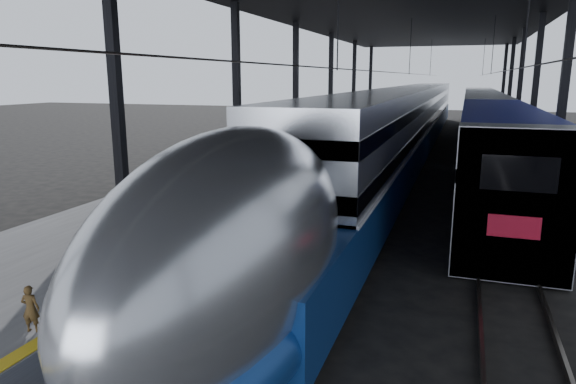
% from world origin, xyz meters
% --- Properties ---
extents(ground, '(160.00, 160.00, 0.00)m').
position_xyz_m(ground, '(0.00, 0.00, 0.00)').
color(ground, black).
rests_on(ground, ground).
extents(platform, '(6.00, 80.00, 1.00)m').
position_xyz_m(platform, '(-3.50, 20.00, 0.50)').
color(platform, '#4C4C4F').
rests_on(platform, ground).
extents(yellow_strip, '(0.30, 80.00, 0.01)m').
position_xyz_m(yellow_strip, '(-0.70, 20.00, 1.00)').
color(yellow_strip, gold).
rests_on(yellow_strip, platform).
extents(rails, '(6.52, 80.00, 0.16)m').
position_xyz_m(rails, '(4.50, 20.00, 0.08)').
color(rails, slate).
rests_on(rails, ground).
extents(canopy, '(18.00, 75.00, 9.47)m').
position_xyz_m(canopy, '(1.90, 20.00, 9.12)').
color(canopy, black).
rests_on(canopy, ground).
extents(tgv_train, '(3.20, 65.20, 4.59)m').
position_xyz_m(tgv_train, '(2.00, 25.18, 2.15)').
color(tgv_train, '#ADAFB4').
rests_on(tgv_train, ground).
extents(second_train, '(2.95, 56.05, 4.07)m').
position_xyz_m(second_train, '(7.00, 30.68, 2.06)').
color(second_train, navy).
rests_on(second_train, ground).
extents(child, '(0.35, 0.28, 0.84)m').
position_xyz_m(child, '(-1.10, -3.91, 1.42)').
color(child, '#453117').
rests_on(child, platform).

